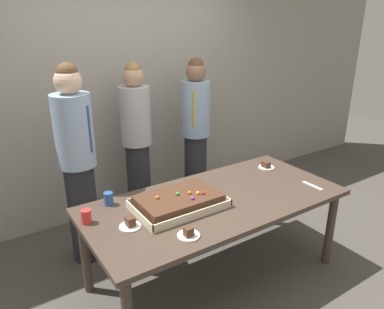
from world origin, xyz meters
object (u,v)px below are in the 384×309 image
Objects in this scene: plated_slice_far_left at (266,166)px; plated_slice_near_right at (130,224)px; party_table at (216,207)px; drink_cup_middle at (109,199)px; sheet_cake at (179,201)px; drink_cup_nearest at (86,216)px; cake_server_utensil at (312,186)px; plated_slice_near_left at (189,234)px; person_green_shirt_behind at (137,141)px; person_serving_front at (196,132)px; person_striped_tie_right at (78,163)px.

plated_slice_near_right is at bearing -170.48° from plated_slice_far_left.
plated_slice_far_left is (0.78, 0.24, 0.09)m from party_table.
plated_slice_far_left is 1.50× the size of drink_cup_middle.
party_table is 0.83m from drink_cup_middle.
plated_slice_near_right is at bearing -179.22° from party_table.
sheet_cake is 0.67m from drink_cup_nearest.
party_table is at bearing -26.80° from drink_cup_middle.
plated_slice_near_left is at bearing -177.32° from cake_server_utensil.
person_green_shirt_behind is at bearing 122.11° from cake_server_utensil.
sheet_cake is at bearing 0.01° from person_green_shirt_behind.
plated_slice_far_left is 0.75× the size of cake_server_utensil.
person_green_shirt_behind is (0.21, 1.16, 0.11)m from sheet_cake.
person_striped_tie_right is at bearing -39.21° from person_serving_front.
drink_cup_nearest is (-0.96, 0.20, 0.12)m from party_table.
party_table is 13.70× the size of plated_slice_far_left.
person_striped_tie_right is (-1.58, 0.60, 0.18)m from plated_slice_far_left.
drink_cup_middle is 0.50m from person_striped_tie_right.
plated_slice_near_left is at bearing -15.44° from person_striped_tie_right.
cake_server_utensil is (1.28, 0.06, -0.02)m from plated_slice_near_left.
cake_server_utensil is 1.43m from person_serving_front.
plated_slice_near_right is at bearing -43.14° from drink_cup_nearest.
drink_cup_nearest is (-0.23, 0.21, 0.03)m from plated_slice_near_right.
cake_server_utensil is (1.55, -0.63, -0.05)m from drink_cup_middle.
drink_cup_middle is 0.06× the size of person_serving_front.
person_striped_tie_right is at bearing 159.11° from plated_slice_far_left.
drink_cup_nearest is 0.50× the size of cake_server_utensil.
plated_slice_near_right is at bearing 170.69° from cake_server_utensil.
drink_cup_nearest is at bearing -19.65° from person_serving_front.
plated_slice_near_left is at bearing -144.99° from party_table.
person_green_shirt_behind reaches higher than cake_server_utensil.
drink_cup_nearest is at bearing -143.48° from drink_cup_middle.
person_green_shirt_behind is at bearing 79.75° from sheet_cake.
plated_slice_near_left is 1.00× the size of plated_slice_near_right.
plated_slice_near_left is (-0.15, -0.37, -0.03)m from sheet_cake.
cake_server_utensil is at bearing 42.37° from person_green_shirt_behind.
plated_slice_far_left reaches higher than party_table.
person_striped_tie_right reaches higher than person_green_shirt_behind.
drink_cup_nearest is at bearing -30.31° from person_green_shirt_behind.
drink_cup_middle is (-0.73, 0.37, 0.12)m from party_table.
party_table is at bearing 162.17° from cake_server_utensil.
plated_slice_far_left is at bearing 94.94° from cake_server_utensil.
drink_cup_nearest is (-1.74, -0.04, 0.03)m from plated_slice_far_left.
drink_cup_middle reaches higher than plated_slice_near_left.
plated_slice_near_right reaches higher than plated_slice_near_left.
person_serving_front is (0.88, 1.09, 0.12)m from sheet_cake.
plated_slice_far_left is 0.09× the size of person_striped_tie_right.
drink_cup_nearest is at bearing 167.95° from party_table.
person_striped_tie_right is at bearing 121.84° from sheet_cake.
cake_server_utensil is (1.55, -0.25, -0.02)m from plated_slice_near_right.
person_serving_front reaches higher than cake_server_utensil.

